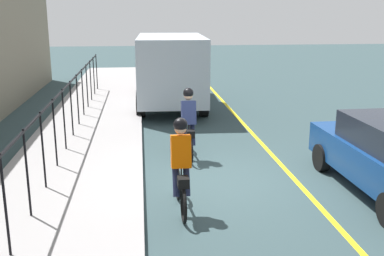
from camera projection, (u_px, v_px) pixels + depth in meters
name	position (u px, v px, depth m)	size (l,w,h in m)	color
ground_plane	(224.00, 180.00, 10.27)	(80.00, 80.00, 0.00)	#2E4245
lane_line_centre	(293.00, 177.00, 10.45)	(36.00, 0.12, 0.01)	yellow
sidewalk	(69.00, 183.00, 9.89)	(40.00, 3.20, 0.15)	gray
iron_fence	(54.00, 119.00, 10.50)	(21.80, 0.04, 1.60)	black
cyclist_lead	(189.00, 124.00, 11.60)	(1.71, 0.37, 1.83)	black
cyclist_follow	(181.00, 166.00, 8.44)	(1.71, 0.37, 1.83)	black
box_truck_background	(171.00, 67.00, 17.81)	(6.79, 2.74, 2.78)	#ABB6C0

